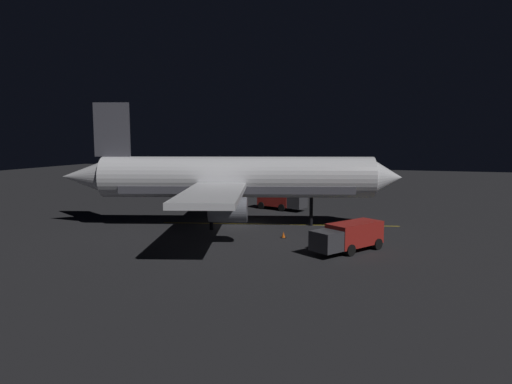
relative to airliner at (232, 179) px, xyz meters
name	(u,v)px	position (x,y,z in m)	size (l,w,h in m)	color
ground_plane	(238,226)	(-0.16, 0.56, -4.87)	(180.00, 180.00, 0.20)	#232326
apron_guide_stripe	(279,224)	(-1.83, 4.56, -4.76)	(0.24, 24.43, 0.01)	gold
airliner	(232,179)	(0.00, 0.00, 0.00)	(32.50, 34.37, 12.44)	white
baggage_truck	(349,237)	(7.42, 12.69, -3.57)	(6.51, 5.35, 2.25)	maroon
catering_truck	(280,199)	(-11.39, 2.10, -3.48)	(3.98, 6.52, 2.51)	maroon
ground_crew_worker	(359,230)	(2.85, 13.02, -3.88)	(0.40, 0.40, 1.74)	black
traffic_cone_near_left	(283,235)	(4.22, 6.55, -4.52)	(0.50, 0.50, 0.55)	#EA590F
traffic_cone_near_right	(347,240)	(4.53, 12.22, -4.52)	(0.50, 0.50, 0.55)	#EA590F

